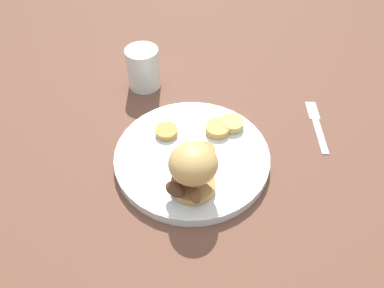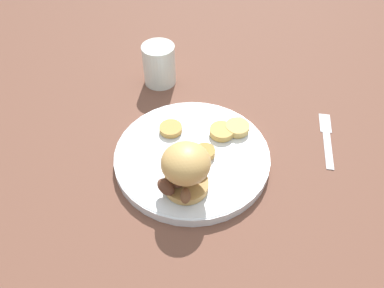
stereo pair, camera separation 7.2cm
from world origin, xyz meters
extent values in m
plane|color=brown|center=(0.00, 0.00, 0.00)|extent=(4.00, 4.00, 0.00)
cylinder|color=white|center=(0.00, 0.00, 0.01)|extent=(0.31, 0.31, 0.02)
torus|color=white|center=(0.00, 0.00, 0.02)|extent=(0.31, 0.31, 0.01)
cylinder|color=tan|center=(-0.01, 0.08, 0.03)|extent=(0.08, 0.08, 0.01)
ellipsoid|color=#563323|center=(0.01, 0.08, 0.05)|extent=(0.03, 0.05, 0.01)
ellipsoid|color=brown|center=(-0.01, 0.12, 0.05)|extent=(0.02, 0.03, 0.02)
ellipsoid|color=#563323|center=(0.03, 0.11, 0.05)|extent=(0.05, 0.04, 0.02)
ellipsoid|color=brown|center=(-0.03, 0.06, 0.05)|extent=(0.04, 0.04, 0.02)
ellipsoid|color=brown|center=(0.00, 0.08, 0.05)|extent=(0.05, 0.05, 0.02)
ellipsoid|color=#563323|center=(0.02, 0.07, 0.05)|extent=(0.05, 0.04, 0.02)
ellipsoid|color=tan|center=(-0.01, 0.08, 0.09)|extent=(0.09, 0.09, 0.06)
cylinder|color=#DBB766|center=(-0.08, -0.08, 0.03)|extent=(0.05, 0.05, 0.01)
cylinder|color=tan|center=(-0.05, -0.06, 0.03)|extent=(0.05, 0.05, 0.01)
cylinder|color=tan|center=(0.05, -0.05, 0.03)|extent=(0.05, 0.05, 0.01)
cylinder|color=#BC8942|center=(-0.03, 0.00, 0.03)|extent=(0.04, 0.04, 0.01)
cube|color=silver|center=(-0.27, -0.08, 0.00)|extent=(0.02, 0.10, 0.00)
cube|color=silver|center=(-0.27, -0.16, 0.00)|extent=(0.03, 0.06, 0.00)
cylinder|color=silver|center=(0.12, -0.24, 0.05)|extent=(0.08, 0.08, 0.10)
camera|label=1|loc=(-0.02, 0.49, 0.57)|focal=35.00mm
camera|label=2|loc=(-0.09, 0.48, 0.57)|focal=35.00mm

